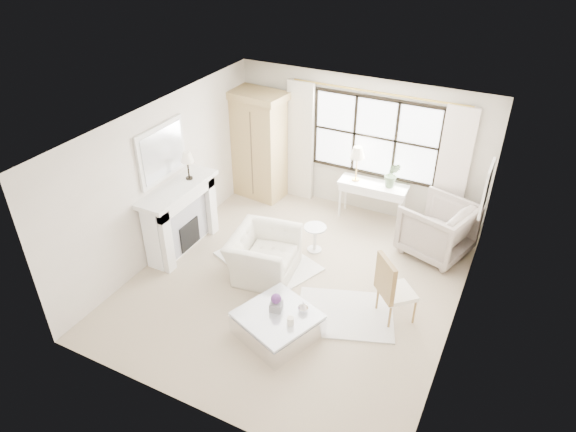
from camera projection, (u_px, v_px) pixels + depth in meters
name	position (u px, v px, depth m)	size (l,w,h in m)	color
floor	(296.00, 283.00, 8.47)	(5.50, 5.50, 0.00)	tan
ceiling	(297.00, 130.00, 7.03)	(5.50, 5.50, 0.00)	white
wall_back	(359.00, 146.00, 9.83)	(5.00, 5.00, 0.00)	beige
wall_front	(187.00, 330.00, 5.67)	(5.00, 5.00, 0.00)	beige
wall_left	(164.00, 178.00, 8.70)	(5.50, 5.50, 0.00)	beige
wall_right	(466.00, 258.00, 6.79)	(5.50, 5.50, 0.00)	silver
window_pane	(375.00, 137.00, 9.56)	(2.40, 0.02, 1.50)	white
window_frame	(375.00, 137.00, 9.56)	(2.50, 0.04, 1.50)	black
curtain_rod	(378.00, 93.00, 9.06)	(0.04, 0.04, 3.30)	#AE8F3C
curtain_left	(300.00, 142.00, 10.27)	(0.55, 0.10, 2.47)	silver
curtain_right	(452.00, 173.00, 9.12)	(0.55, 0.10, 2.47)	white
fireplace	(179.00, 217.00, 8.99)	(0.58, 1.66, 1.26)	white
mirror_frame	(162.00, 152.00, 8.43)	(0.05, 1.15, 0.95)	silver
mirror_glass	(163.00, 153.00, 8.42)	(0.02, 1.00, 0.80)	silver
art_frame	(487.00, 189.00, 7.98)	(0.04, 0.62, 0.82)	silver
art_canvas	(485.00, 188.00, 7.99)	(0.01, 0.52, 0.72)	#C2B396
mantel_lamp	(187.00, 158.00, 8.67)	(0.22, 0.22, 0.51)	black
armoire	(259.00, 145.00, 10.38)	(1.19, 0.82, 2.24)	tan
console_table	(372.00, 202.00, 9.91)	(1.31, 0.49, 0.80)	white
console_lamp	(358.00, 154.00, 9.52)	(0.28, 0.28, 0.69)	#B48C3E
orchid_plant	(392.00, 175.00, 9.45)	(0.28, 0.23, 0.51)	#4F6845
side_table	(315.00, 235.00, 9.06)	(0.40, 0.40, 0.51)	silver
rug_left	(268.00, 261.00, 8.94)	(1.66, 1.17, 0.03)	white
rug_right	(345.00, 314.00, 7.82)	(1.44, 1.08, 0.03)	silver
club_armchair	(263.00, 255.00, 8.50)	(1.15, 1.01, 0.75)	silver
wingback_chair	(437.00, 229.00, 8.94)	(1.05, 1.08, 0.99)	#A29489
french_chair	(395.00, 301.00, 7.63)	(0.68, 0.68, 1.08)	olive
coffee_table	(278.00, 324.00, 7.39)	(1.29, 1.29, 0.38)	white
planter_box	(276.00, 306.00, 7.33)	(0.17, 0.17, 0.13)	gray
planter_flowers	(276.00, 299.00, 7.26)	(0.15, 0.15, 0.15)	#5B2E74
pillar_candle	(290.00, 321.00, 7.08)	(0.10, 0.10, 0.12)	white
coffee_vase	(303.00, 307.00, 7.29)	(0.16, 0.16, 0.16)	white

